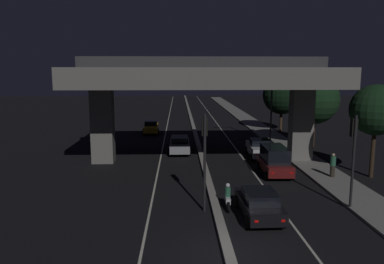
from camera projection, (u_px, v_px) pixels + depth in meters
The scene contains 19 objects.
ground_plane at pixel (228, 254), 15.13m from camera, with size 200.00×200.00×0.00m, color black.
lane_line_left_inner at pixel (167, 127), 49.53m from camera, with size 0.12×126.00×0.00m, color beige.
lane_line_right_inner at pixel (219, 127), 49.78m from camera, with size 0.12×126.00×0.00m, color beige.
median_divider at pixel (193, 126), 49.64m from camera, with size 0.44×126.00×0.21m, color gray.
sidewalk_right at pixel (269, 135), 43.04m from camera, with size 2.73×126.00×0.15m, color gray.
elevated_overpass at pixel (203, 81), 29.66m from camera, with size 19.84×11.48×8.45m.
traffic_light_left_of_median at pixel (205, 146), 19.26m from camera, with size 0.30×0.49×5.17m.
traffic_light_right_of_median at pixel (353, 146), 19.56m from camera, with size 0.30×0.49×5.07m.
street_lamp at pixel (268, 98), 38.30m from camera, with size 2.38×0.32×7.73m.
car_black_lead at pixel (259, 203), 18.79m from camera, with size 1.98×4.28×1.42m.
car_dark_red_second at pixel (275, 160), 26.72m from camera, with size 2.02×4.40×1.99m.
car_white_third at pixel (260, 148), 32.15m from camera, with size 2.10×4.54×1.56m.
car_silver_lead_oncoming at pixel (180, 144), 33.91m from camera, with size 1.89×4.50×1.45m.
car_taxi_yellow_second_oncoming at pixel (151, 127), 44.73m from camera, with size 1.98×4.76×1.48m.
motorcycle_white_filtering_near at pixel (228, 198), 20.09m from camera, with size 0.33×1.91×1.39m.
pedestrian_on_sidewalk at pixel (333, 165), 25.50m from camera, with size 0.38×0.38×1.64m.
roadside_tree_kerbside_near at pixel (376, 110), 25.36m from camera, with size 3.49×3.49×6.46m.
roadside_tree_kerbside_mid at pixel (314, 100), 36.09m from camera, with size 4.72×4.72×6.97m.
roadside_tree_kerbside_far at pixel (282, 95), 45.36m from camera, with size 4.60×4.60×6.73m.
Camera 1 is at (-1.96, -14.08, 7.29)m, focal length 35.00 mm.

